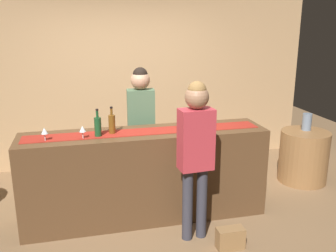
{
  "coord_description": "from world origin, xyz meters",
  "views": [
    {
      "loc": [
        -0.7,
        -3.97,
        2.23
      ],
      "look_at": [
        0.27,
        0.0,
        1.09
      ],
      "focal_mm": 40.18,
      "sensor_mm": 36.0,
      "label": 1
    }
  ],
  "objects_px": {
    "wine_bottle_amber": "(112,124)",
    "wine_bottle_green": "(98,126)",
    "bartender": "(141,119)",
    "customer_sipping": "(196,145)",
    "wine_glass_near_customer": "(83,129)",
    "wine_glass_mid_counter": "(44,131)",
    "vase_on_side_table": "(307,122)",
    "handbag": "(230,238)",
    "round_side_table": "(304,156)",
    "wine_bottle_clear": "(199,117)"
  },
  "relations": [
    {
      "from": "wine_bottle_amber",
      "to": "wine_bottle_clear",
      "type": "relative_size",
      "value": 1.0
    },
    {
      "from": "customer_sipping",
      "to": "vase_on_side_table",
      "type": "bearing_deg",
      "value": 25.13
    },
    {
      "from": "wine_glass_mid_counter",
      "to": "wine_bottle_green",
      "type": "bearing_deg",
      "value": 3.64
    },
    {
      "from": "wine_glass_near_customer",
      "to": "customer_sipping",
      "type": "height_order",
      "value": "customer_sipping"
    },
    {
      "from": "customer_sipping",
      "to": "wine_bottle_green",
      "type": "bearing_deg",
      "value": 146.84
    },
    {
      "from": "wine_bottle_amber",
      "to": "customer_sipping",
      "type": "xyz_separation_m",
      "value": [
        0.77,
        -0.59,
        -0.12
      ]
    },
    {
      "from": "wine_bottle_green",
      "to": "customer_sipping",
      "type": "bearing_deg",
      "value": -29.03
    },
    {
      "from": "wine_bottle_amber",
      "to": "wine_bottle_green",
      "type": "xyz_separation_m",
      "value": [
        -0.16,
        -0.07,
        0.0
      ]
    },
    {
      "from": "bartender",
      "to": "customer_sipping",
      "type": "relative_size",
      "value": 1.01
    },
    {
      "from": "wine_glass_near_customer",
      "to": "round_side_table",
      "type": "height_order",
      "value": "wine_glass_near_customer"
    },
    {
      "from": "wine_bottle_clear",
      "to": "round_side_table",
      "type": "relative_size",
      "value": 0.41
    },
    {
      "from": "wine_bottle_amber",
      "to": "vase_on_side_table",
      "type": "bearing_deg",
      "value": 10.92
    },
    {
      "from": "wine_bottle_amber",
      "to": "handbag",
      "type": "xyz_separation_m",
      "value": [
        1.07,
        -0.87,
        -1.05
      ]
    },
    {
      "from": "wine_glass_near_customer",
      "to": "customer_sipping",
      "type": "distance_m",
      "value": 1.19
    },
    {
      "from": "customer_sipping",
      "to": "vase_on_side_table",
      "type": "distance_m",
      "value": 2.31
    },
    {
      "from": "bartender",
      "to": "wine_glass_mid_counter",
      "type": "bearing_deg",
      "value": 36.65
    },
    {
      "from": "wine_glass_near_customer",
      "to": "wine_bottle_amber",
      "type": "bearing_deg",
      "value": 21.65
    },
    {
      "from": "vase_on_side_table",
      "to": "handbag",
      "type": "relative_size",
      "value": 0.86
    },
    {
      "from": "wine_bottle_amber",
      "to": "vase_on_side_table",
      "type": "distance_m",
      "value": 2.85
    },
    {
      "from": "wine_glass_near_customer",
      "to": "handbag",
      "type": "distance_m",
      "value": 1.89
    },
    {
      "from": "wine_bottle_amber",
      "to": "wine_bottle_clear",
      "type": "bearing_deg",
      "value": 3.27
    },
    {
      "from": "wine_glass_mid_counter",
      "to": "bartender",
      "type": "relative_size",
      "value": 0.09
    },
    {
      "from": "wine_glass_near_customer",
      "to": "round_side_table",
      "type": "distance_m",
      "value": 3.21
    },
    {
      "from": "wine_glass_near_customer",
      "to": "handbag",
      "type": "bearing_deg",
      "value": -28.12
    },
    {
      "from": "wine_glass_mid_counter",
      "to": "round_side_table",
      "type": "distance_m",
      "value": 3.57
    },
    {
      "from": "wine_bottle_clear",
      "to": "wine_glass_near_customer",
      "type": "distance_m",
      "value": 1.35
    },
    {
      "from": "bartender",
      "to": "customer_sipping",
      "type": "xyz_separation_m",
      "value": [
        0.36,
        -1.15,
        -0.01
      ]
    },
    {
      "from": "wine_glass_near_customer",
      "to": "handbag",
      "type": "relative_size",
      "value": 0.51
    },
    {
      "from": "handbag",
      "to": "round_side_table",
      "type": "bearing_deg",
      "value": 38.58
    },
    {
      "from": "wine_bottle_green",
      "to": "vase_on_side_table",
      "type": "xyz_separation_m",
      "value": [
        2.94,
        0.61,
        -0.3
      ]
    },
    {
      "from": "wine_glass_near_customer",
      "to": "customer_sipping",
      "type": "xyz_separation_m",
      "value": [
        1.09,
        -0.46,
        -0.11
      ]
    },
    {
      "from": "round_side_table",
      "to": "vase_on_side_table",
      "type": "relative_size",
      "value": 3.08
    },
    {
      "from": "bartender",
      "to": "handbag",
      "type": "relative_size",
      "value": 6.05
    },
    {
      "from": "wine_bottle_amber",
      "to": "wine_glass_near_customer",
      "type": "bearing_deg",
      "value": -158.35
    },
    {
      "from": "wine_bottle_clear",
      "to": "handbag",
      "type": "xyz_separation_m",
      "value": [
        0.05,
        -0.93,
        -1.05
      ]
    },
    {
      "from": "wine_bottle_clear",
      "to": "wine_glass_near_customer",
      "type": "bearing_deg",
      "value": -172.17
    },
    {
      "from": "bartender",
      "to": "round_side_table",
      "type": "xyz_separation_m",
      "value": [
        2.32,
        -0.1,
        -0.68
      ]
    },
    {
      "from": "wine_glass_mid_counter",
      "to": "bartender",
      "type": "xyz_separation_m",
      "value": [
        1.11,
        0.67,
        -0.1
      ]
    },
    {
      "from": "customer_sipping",
      "to": "wine_glass_near_customer",
      "type": "bearing_deg",
      "value": 152.83
    },
    {
      "from": "wine_glass_near_customer",
      "to": "round_side_table",
      "type": "bearing_deg",
      "value": 10.92
    },
    {
      "from": "wine_bottle_clear",
      "to": "vase_on_side_table",
      "type": "xyz_separation_m",
      "value": [
        1.77,
        0.48,
        -0.3
      ]
    },
    {
      "from": "wine_bottle_clear",
      "to": "vase_on_side_table",
      "type": "distance_m",
      "value": 1.85
    },
    {
      "from": "wine_glass_near_customer",
      "to": "bartender",
      "type": "height_order",
      "value": "bartender"
    },
    {
      "from": "handbag",
      "to": "wine_bottle_green",
      "type": "bearing_deg",
      "value": 147.1
    },
    {
      "from": "wine_glass_mid_counter",
      "to": "vase_on_side_table",
      "type": "height_order",
      "value": "wine_glass_mid_counter"
    },
    {
      "from": "wine_bottle_clear",
      "to": "wine_glass_mid_counter",
      "type": "relative_size",
      "value": 2.1
    },
    {
      "from": "wine_bottle_green",
      "to": "handbag",
      "type": "relative_size",
      "value": 1.08
    },
    {
      "from": "wine_bottle_amber",
      "to": "wine_glass_near_customer",
      "type": "height_order",
      "value": "wine_bottle_amber"
    },
    {
      "from": "wine_bottle_green",
      "to": "wine_glass_mid_counter",
      "type": "height_order",
      "value": "wine_bottle_green"
    },
    {
      "from": "customer_sipping",
      "to": "bartender",
      "type": "bearing_deg",
      "value": 103.11
    }
  ]
}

